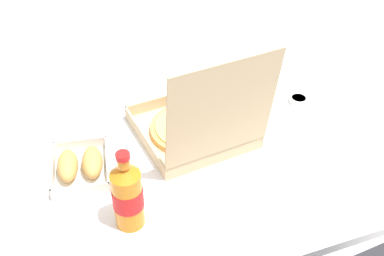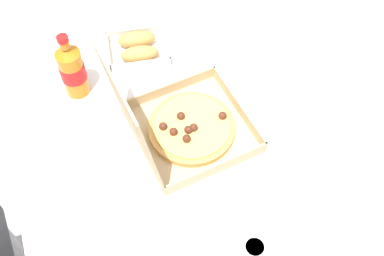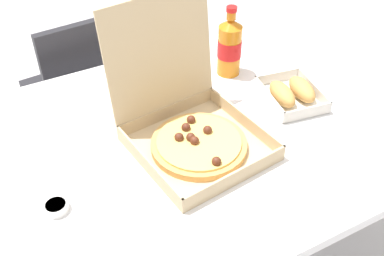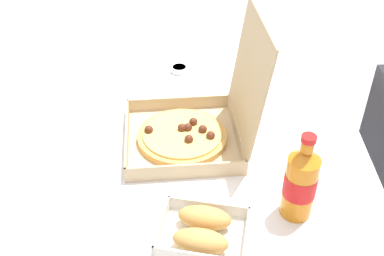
% 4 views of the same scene
% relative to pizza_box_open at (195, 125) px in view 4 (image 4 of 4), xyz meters
% --- Properties ---
extents(dining_table, '(1.29, 0.88, 0.73)m').
position_rel_pizza_box_open_xyz_m(dining_table, '(0.05, 0.03, -0.13)').
color(dining_table, white).
rests_on(dining_table, ground_plane).
extents(pizza_box_open, '(0.35, 0.38, 0.35)m').
position_rel_pizza_box_open_xyz_m(pizza_box_open, '(0.00, 0.00, 0.00)').
color(pizza_box_open, tan).
rests_on(pizza_box_open, dining_table).
extents(bread_side_box, '(0.18, 0.21, 0.06)m').
position_rel_pizza_box_open_xyz_m(bread_side_box, '(0.34, 0.03, -0.03)').
color(bread_side_box, white).
rests_on(bread_side_box, dining_table).
extents(cola_bottle, '(0.07, 0.07, 0.22)m').
position_rel_pizza_box_open_xyz_m(cola_bottle, '(0.26, 0.24, 0.04)').
color(cola_bottle, orange).
rests_on(cola_bottle, dining_table).
extents(paper_menu, '(0.21, 0.15, 0.00)m').
position_rel_pizza_box_open_xyz_m(paper_menu, '(-0.28, 0.21, -0.05)').
color(paper_menu, white).
rests_on(paper_menu, dining_table).
extents(dipping_sauce_cup, '(0.06, 0.06, 0.02)m').
position_rel_pizza_box_open_xyz_m(dipping_sauce_cup, '(-0.38, -0.06, -0.04)').
color(dipping_sauce_cup, white).
rests_on(dipping_sauce_cup, dining_table).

